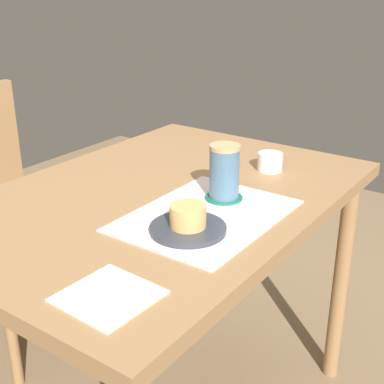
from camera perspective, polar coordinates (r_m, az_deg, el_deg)
dining_table at (r=1.38m, az=-3.20°, el=-3.58°), size 1.09×0.76×0.75m
placemat at (r=1.22m, az=1.54°, el=-2.51°), size 0.40×0.30×0.00m
pastry_plate at (r=1.14m, az=-0.44°, el=-3.93°), size 0.16×0.16×0.01m
pastry at (r=1.12m, az=-0.44°, el=-2.57°), size 0.08×0.08×0.05m
coffee_coaster at (r=1.30m, az=3.40°, el=-0.60°), size 0.09×0.09×0.00m
coffee_mug at (r=1.28m, az=3.53°, el=2.24°), size 0.11×0.07×0.13m
paper_napkin at (r=0.94m, az=-8.90°, el=-10.90°), size 0.16×0.16×0.00m
sugar_bowl at (r=1.51m, az=8.32°, el=3.22°), size 0.07×0.07×0.05m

